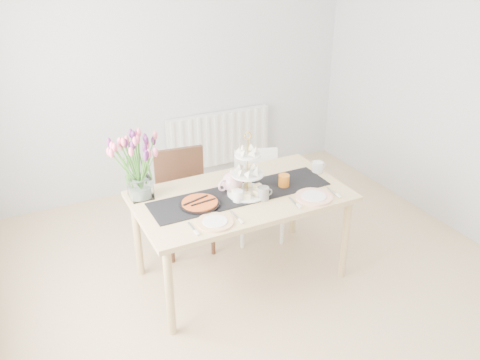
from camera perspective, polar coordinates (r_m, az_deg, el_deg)
name	(u,v)px	position (r m, az deg, el deg)	size (l,w,h in m)	color
room_shell	(286,142)	(3.34, 5.15, 4.24)	(4.50, 4.50, 4.50)	tan
radiator	(219,139)	(5.67, -2.38, 4.67)	(1.20, 0.08, 0.60)	white
dining_table	(241,203)	(3.88, 0.11, -2.59)	(1.60, 0.90, 0.75)	tan
chair_brown	(183,192)	(4.41, -6.40, -1.39)	(0.48, 0.48, 0.87)	#3B2315
chair_white	(258,188)	(4.58, 1.99, -0.86)	(0.49, 0.49, 0.79)	white
table_runner	(241,194)	(3.84, 0.11, -1.54)	(1.40, 0.35, 0.01)	black
tulip_vase	(137,157)	(3.73, -11.47, 2.53)	(0.60, 0.60, 0.51)	silver
cake_stand	(247,179)	(3.77, 0.85, 0.09)	(0.31, 0.31, 0.45)	gold
teapot	(232,182)	(3.84, -0.88, -0.21)	(0.26, 0.21, 0.17)	silver
cream_jug	(318,167)	(4.21, 8.70, 1.43)	(0.09, 0.09, 0.09)	silver
tart_tin	(200,204)	(3.68, -4.53, -2.70)	(0.29, 0.29, 0.04)	black
mug_grey	(263,193)	(3.75, 2.63, -1.52)	(0.08, 0.08, 0.10)	gray
mug_white	(238,196)	(3.71, -0.24, -1.84)	(0.08, 0.08, 0.09)	white
mug_orange	(284,181)	(3.94, 4.95, -0.10)	(0.08, 0.08, 0.10)	orange
plate_left	(215,222)	(3.48, -2.83, -4.76)	(0.26, 0.26, 0.01)	silver
plate_right	(314,197)	(3.82, 8.28, -1.89)	(0.28, 0.28, 0.01)	white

